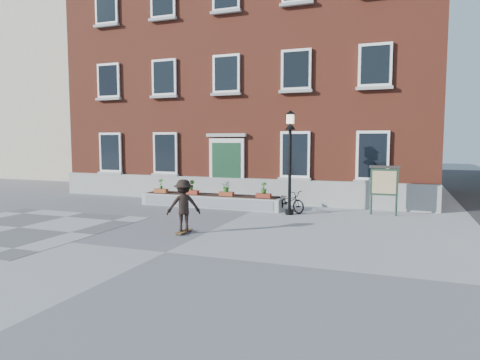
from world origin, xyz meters
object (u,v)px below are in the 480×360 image
at_px(lamp_post, 290,148).
at_px(skateboarder, 184,205).
at_px(bicycle, 288,201).
at_px(notice_board, 384,182).

distance_m(lamp_post, skateboarder, 5.15).
distance_m(bicycle, notice_board, 3.67).
bearing_deg(notice_board, skateboarder, -135.40).
bearing_deg(lamp_post, skateboarder, -116.80).
bearing_deg(skateboarder, bicycle, 67.57).
bearing_deg(bicycle, notice_board, -51.61).
relative_size(lamp_post, notice_board, 2.10).
xyz_separation_m(bicycle, skateboarder, (-2.02, -4.88, 0.42)).
distance_m(bicycle, lamp_post, 2.19).
xyz_separation_m(lamp_post, skateboarder, (-2.20, -4.35, -1.69)).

